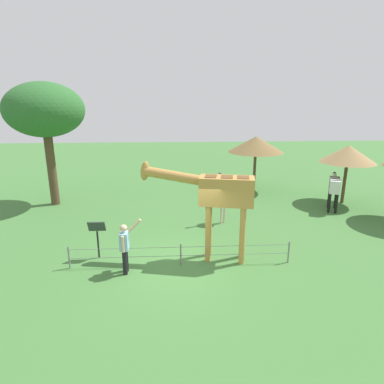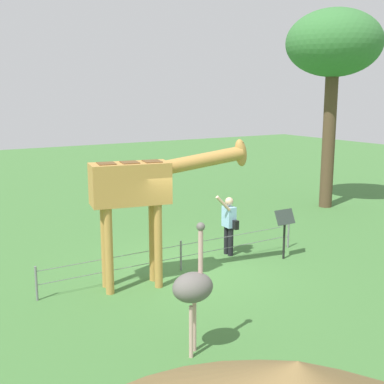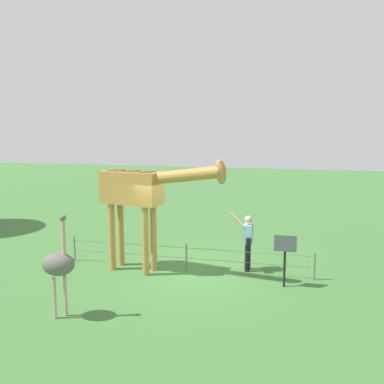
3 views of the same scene
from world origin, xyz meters
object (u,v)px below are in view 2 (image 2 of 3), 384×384
Objects in this scene: info_sign at (285,224)px; tree_northeast at (334,47)px; giraffe at (143,189)px; visitor at (229,222)px; ostrich at (193,287)px.

tree_northeast is at bearing 34.64° from info_sign.
giraffe is 2.17× the size of visitor.
ostrich is 1.70× the size of info_sign.
ostrich is at bearing -132.05° from visitor.
visitor is at bearing 14.92° from giraffe.
tree_northeast is 5.50× the size of info_sign.
info_sign is at bearing 32.36° from ostrich.
info_sign is (-5.52, -3.81, -4.97)m from tree_northeast.
visitor is at bearing 135.76° from info_sign.
info_sign is (1.05, -1.02, 0.05)m from visitor.
ostrich is (-0.67, -3.16, -1.04)m from giraffe.
info_sign is at bearing -44.24° from visitor.
giraffe is 2.79× the size of info_sign.
tree_northeast is (10.11, 6.72, 4.74)m from ostrich.
visitor is at bearing -156.96° from tree_northeast.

